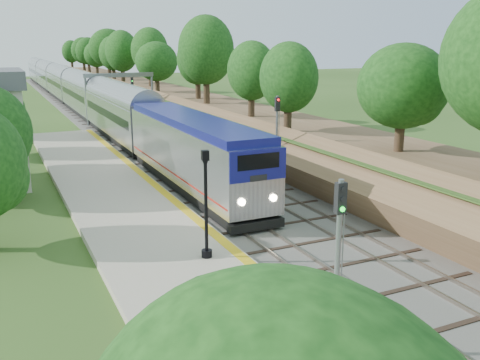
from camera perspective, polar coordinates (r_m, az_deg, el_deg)
name	(u,v)px	position (r m, az deg, el deg)	size (l,w,h in m)	color
trackbed	(109,119)	(72.15, -13.78, 6.35)	(9.50, 170.00, 0.28)	#4C4944
platform	(146,231)	(28.64, -9.95, -5.34)	(6.40, 68.00, 0.38)	#AEA58C
yellow_stripe	(197,220)	(29.39, -4.60, -4.24)	(0.55, 68.00, 0.01)	gold
embankment	(170,101)	(74.00, -7.47, 8.31)	(10.64, 170.00, 11.70)	brown
signal_gantry	(119,85)	(66.87, -12.74, 9.90)	(8.40, 0.38, 6.20)	slate
trees_behind_platform	(11,144)	(31.23, -23.26, 3.60)	(7.82, 53.32, 7.21)	#332316
train	(73,91)	(88.17, -17.43, 9.07)	(3.23, 129.53, 4.76)	black
lamppost_far	(206,211)	(23.72, -3.64, -3.28)	(0.49, 0.49, 4.92)	black
signal_platform	(338,248)	(16.53, 10.42, -7.13)	(0.33, 0.26, 5.55)	slate
signal_farside	(277,129)	(37.88, 3.96, 5.41)	(0.33, 0.26, 6.08)	slate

